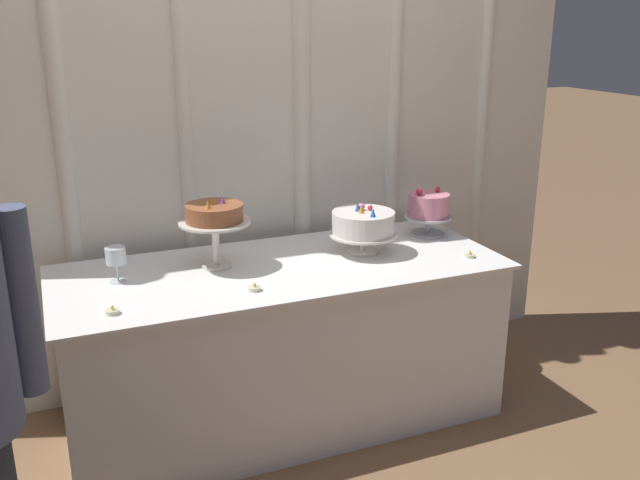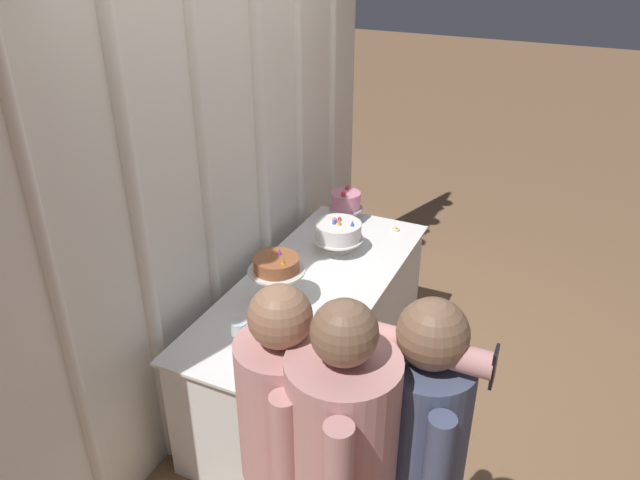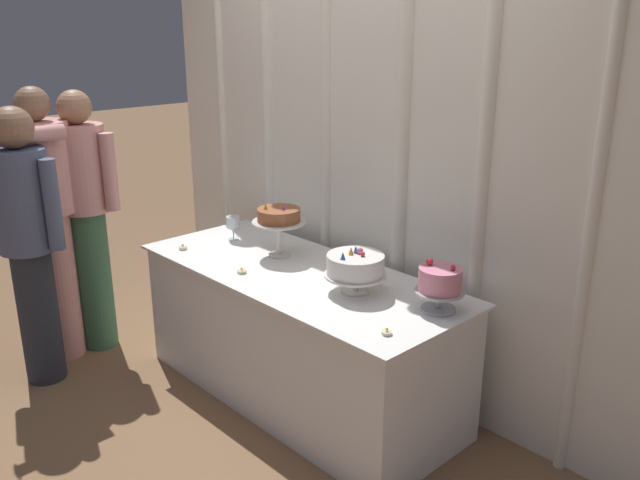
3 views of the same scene
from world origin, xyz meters
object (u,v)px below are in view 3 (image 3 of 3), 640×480
(tealight_near_left, at_px, (242,271))
(cake_display_rightmost, at_px, (440,282))
(wine_glass, at_px, (233,223))
(guest_man_pink_jacket, at_px, (27,235))
(cake_display_leftmost, at_px, (279,218))
(tealight_far_left, at_px, (183,248))
(tealight_near_right, at_px, (387,333))
(guest_man_dark_suit, at_px, (86,211))
(cake_display_center, at_px, (355,266))
(guest_girl_blue_dress, at_px, (46,215))
(cake_table, at_px, (299,335))

(tealight_near_left, bearing_deg, cake_display_rightmost, 20.46)
(wine_glass, relative_size, guest_man_pink_jacket, 0.09)
(cake_display_rightmost, bearing_deg, cake_display_leftmost, -177.07)
(wine_glass, distance_m, tealight_far_left, 0.33)
(tealight_near_right, xyz_separation_m, guest_man_dark_suit, (-2.11, -0.31, 0.15))
(tealight_near_right, bearing_deg, cake_display_rightmost, 90.31)
(tealight_far_left, xyz_separation_m, guest_man_dark_suit, (-0.61, -0.28, 0.15))
(guest_man_dark_suit, bearing_deg, tealight_near_left, 14.73)
(tealight_near_left, bearing_deg, tealight_far_left, -177.83)
(tealight_far_left, distance_m, guest_man_dark_suit, 0.68)
(cake_display_rightmost, relative_size, guest_man_pink_jacket, 0.15)
(wine_glass, height_order, guest_man_pink_jacket, guest_man_pink_jacket)
(cake_display_center, height_order, guest_girl_blue_dress, guest_girl_blue_dress)
(tealight_far_left, bearing_deg, cake_display_rightmost, 14.33)
(cake_display_rightmost, distance_m, tealight_near_left, 1.05)
(tealight_near_left, bearing_deg, guest_man_pink_jacket, -143.24)
(cake_display_center, bearing_deg, wine_glass, 177.23)
(cake_display_center, height_order, wine_glass, cake_display_center)
(cake_display_rightmost, xyz_separation_m, tealight_near_left, (-0.98, -0.36, -0.13))
(guest_girl_blue_dress, bearing_deg, cake_display_leftmost, 37.21)
(guest_girl_blue_dress, bearing_deg, cake_display_rightmost, 22.49)
(wine_glass, bearing_deg, guest_girl_blue_dress, -130.43)
(cake_table, xyz_separation_m, tealight_near_right, (0.79, -0.21, 0.37))
(cake_display_center, distance_m, tealight_far_left, 1.14)
(tealight_far_left, distance_m, guest_man_pink_jacket, 0.83)
(guest_man_dark_suit, distance_m, guest_girl_blue_dress, 0.23)
(wine_glass, relative_size, tealight_far_left, 2.97)
(guest_man_dark_suit, bearing_deg, tealight_far_left, 24.66)
(cake_table, distance_m, tealight_near_left, 0.47)
(guest_man_pink_jacket, bearing_deg, cake_display_center, 32.01)
(wine_glass, bearing_deg, cake_display_rightmost, 2.80)
(tealight_far_left, relative_size, guest_man_dark_suit, 0.03)
(tealight_near_left, xyz_separation_m, guest_girl_blue_dress, (-1.17, -0.52, 0.16))
(tealight_far_left, bearing_deg, cake_display_center, 13.42)
(guest_man_pink_jacket, bearing_deg, guest_girl_blue_dress, 137.89)
(guest_man_dark_suit, xyz_separation_m, guest_girl_blue_dress, (-0.03, -0.23, 0.01))
(tealight_far_left, relative_size, guest_man_pink_jacket, 0.03)
(cake_display_rightmost, distance_m, tealight_near_right, 0.38)
(tealight_far_left, xyz_separation_m, guest_girl_blue_dress, (-0.64, -0.50, 0.16))
(guest_man_pink_jacket, bearing_deg, tealight_near_left, 36.76)
(cake_display_rightmost, relative_size, wine_glass, 1.64)
(tealight_near_left, relative_size, guest_man_pink_jacket, 0.03)
(wine_glass, height_order, guest_man_dark_suit, guest_man_dark_suit)
(guest_man_dark_suit, distance_m, guest_man_pink_jacket, 0.45)
(cake_display_rightmost, bearing_deg, tealight_far_left, -165.67)
(tealight_far_left, bearing_deg, tealight_near_right, 1.20)
(cake_display_leftmost, relative_size, tealight_far_left, 6.30)
(cake_display_rightmost, bearing_deg, cake_table, -169.85)
(cake_display_center, bearing_deg, cake_table, -177.06)
(cake_display_leftmost, bearing_deg, guest_man_dark_suit, -150.23)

